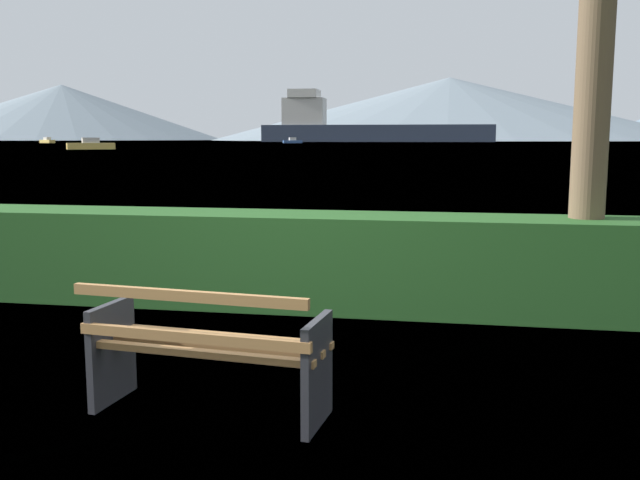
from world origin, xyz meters
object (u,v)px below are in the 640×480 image
cargo_ship_large (359,127)px  sailboat_mid (91,145)px  tender_far (47,141)px  fishing_boat_near (293,141)px  park_bench (207,351)px

cargo_ship_large → sailboat_mid: bearing=-94.0°
sailboat_mid → tender_far: bearing=123.8°
cargo_ship_large → tender_far: bearing=-136.7°
tender_far → fishing_boat_near: bearing=7.0°
tender_far → cargo_ship_large: bearing=43.3°
cargo_ship_large → fishing_boat_near: cargo_ship_large is taller
cargo_ship_large → sailboat_mid: cargo_ship_large is taller
cargo_ship_large → sailboat_mid: (-14.72, -209.43, -5.71)m
cargo_ship_large → fishing_boat_near: bearing=-98.7°
cargo_ship_large → fishing_boat_near: size_ratio=15.06×
park_bench → cargo_ship_large: size_ratio=0.02×
park_bench → fishing_boat_near: (-50.13, 226.83, 0.24)m
park_bench → tender_far: bearing=121.6°
park_bench → sailboat_mid: (-52.74, 96.72, 0.22)m
park_bench → fishing_boat_near: fishing_boat_near is taller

